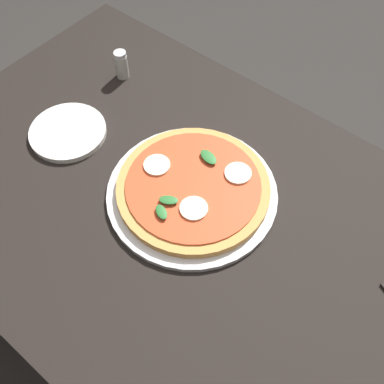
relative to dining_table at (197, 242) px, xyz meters
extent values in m
plane|color=#2D2B28|center=(0.00, 0.00, -0.64)|extent=(6.00, 6.00, 0.00)
cube|color=black|center=(0.00, 0.00, 0.09)|extent=(1.38, 0.83, 0.04)
cube|color=black|center=(0.61, -0.34, -0.29)|extent=(0.07, 0.07, 0.71)
cylinder|color=silver|center=(0.04, -0.04, 0.11)|extent=(0.37, 0.37, 0.01)
cylinder|color=tan|center=(0.05, -0.04, 0.13)|extent=(0.33, 0.33, 0.02)
cylinder|color=#CC4723|center=(0.05, -0.04, 0.14)|extent=(0.29, 0.29, 0.00)
cylinder|color=#F4EACC|center=(0.14, -0.03, 0.14)|extent=(0.06, 0.06, 0.00)
cylinder|color=#F4EACC|center=(0.01, 0.01, 0.14)|extent=(0.06, 0.06, 0.00)
cylinder|color=#F4EACC|center=(-0.01, -0.12, 0.14)|extent=(0.06, 0.06, 0.00)
ellipsoid|color=#286B2D|center=(0.06, -0.12, 0.15)|extent=(0.05, 0.04, 0.00)
ellipsoid|color=#286B2D|center=(0.06, 0.02, 0.15)|extent=(0.05, 0.04, 0.00)
ellipsoid|color=#286B2D|center=(0.05, 0.06, 0.15)|extent=(0.04, 0.04, 0.00)
cylinder|color=white|center=(0.38, 0.01, 0.11)|extent=(0.18, 0.18, 0.01)
cylinder|color=#B2B7AD|center=(0.42, -0.22, 0.14)|extent=(0.03, 0.03, 0.06)
cylinder|color=silver|center=(0.42, -0.22, 0.18)|extent=(0.03, 0.03, 0.01)
camera|label=1|loc=(-0.32, 0.41, 0.94)|focal=43.71mm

